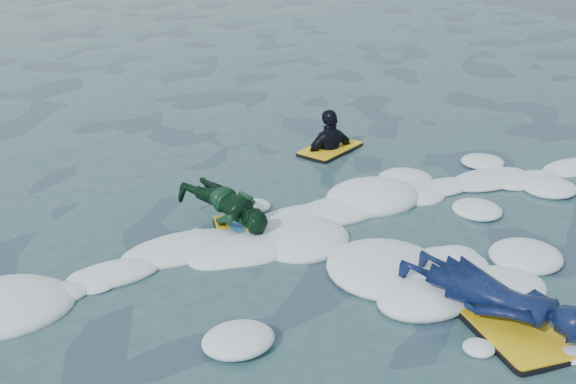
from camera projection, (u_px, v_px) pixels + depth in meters
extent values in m
plane|color=#1A323F|center=(280.00, 323.00, 6.52)|extent=(120.00, 120.00, 0.00)
cube|color=black|center=(511.00, 330.00, 6.34)|extent=(0.85, 1.27, 0.06)
cube|color=yellow|center=(512.00, 326.00, 6.33)|extent=(0.82, 1.25, 0.02)
imported|color=#0B1A52|center=(494.00, 295.00, 6.45)|extent=(1.13, 1.87, 0.42)
cube|color=black|center=(238.00, 233.00, 8.12)|extent=(0.69, 0.95, 0.04)
cube|color=yellow|center=(238.00, 230.00, 8.11)|extent=(0.67, 0.93, 0.02)
cube|color=#1765B0|center=(238.00, 230.00, 8.10)|extent=(0.38, 0.83, 0.01)
imported|color=#103D21|center=(230.00, 207.00, 8.19)|extent=(0.85, 1.38, 0.49)
cube|color=black|center=(330.00, 150.00, 10.64)|extent=(1.13, 0.90, 0.05)
cube|color=yellow|center=(330.00, 148.00, 10.63)|extent=(1.11, 0.87, 0.02)
imported|color=black|center=(330.00, 158.00, 10.69)|extent=(0.89, 0.39, 1.50)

